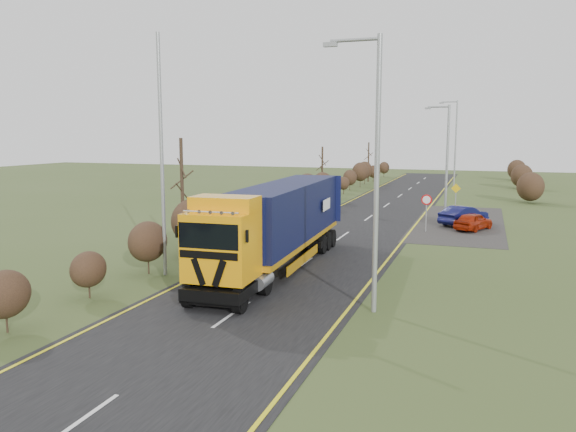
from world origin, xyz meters
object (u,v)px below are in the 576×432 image
(streetlight_near, at_px, (373,163))
(car_red_hatchback, at_px, (473,221))
(lorry, at_px, (278,221))
(speed_sign, at_px, (426,206))
(car_blue_sedan, at_px, (464,216))

(streetlight_near, bearing_deg, car_red_hatchback, 80.98)
(lorry, xyz_separation_m, car_red_hatchback, (8.30, 14.27, -1.69))
(car_red_hatchback, height_order, speed_sign, speed_sign)
(car_blue_sedan, height_order, streetlight_near, streetlight_near)
(car_red_hatchback, xyz_separation_m, streetlight_near, (-3.02, -19.04, 4.69))
(car_blue_sedan, distance_m, streetlight_near, 21.64)
(speed_sign, bearing_deg, lorry, -113.39)
(car_red_hatchback, xyz_separation_m, speed_sign, (-2.86, -1.70, 1.12))
(lorry, xyz_separation_m, car_blue_sedan, (7.62, 16.24, -1.61))
(car_blue_sedan, distance_m, speed_sign, 4.40)
(lorry, bearing_deg, car_red_hatchback, 57.16)
(speed_sign, bearing_deg, streetlight_near, -90.53)
(car_blue_sedan, height_order, speed_sign, speed_sign)
(lorry, distance_m, car_red_hatchback, 16.59)
(streetlight_near, bearing_deg, speed_sign, 89.47)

